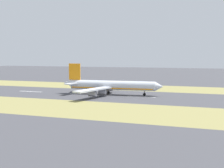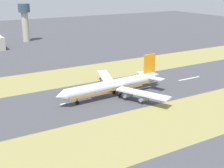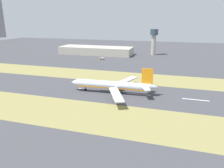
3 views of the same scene
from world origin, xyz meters
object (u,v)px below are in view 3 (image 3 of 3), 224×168
Objects in this scene: terminal_building at (96,50)px; service_truck at (102,58)px; airplane_main_jet at (114,85)px; control_tower at (154,39)px.

service_truck is at bearing -149.63° from terminal_building.
service_truck is at bearing 23.34° from airplane_main_jet.
terminal_building is at bearing 102.63° from control_tower.
service_truck is at bearing 134.96° from control_tower.
terminal_building is at bearing 25.16° from airplane_main_jet.
airplane_main_jet reaches higher than service_truck.
airplane_main_jet is at bearing 178.15° from control_tower.
service_truck is (-42.39, -24.84, -4.17)m from terminal_building.
terminal_building is 2.92× the size of control_tower.
airplane_main_jet is 10.73× the size of service_truck.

